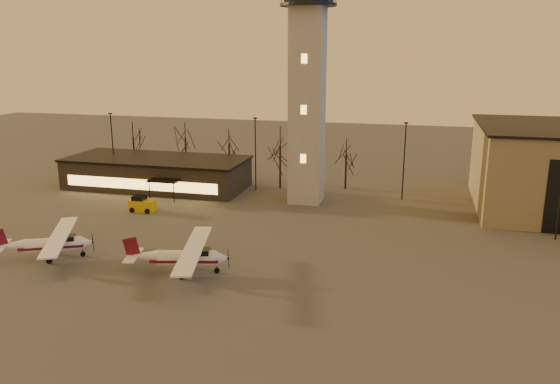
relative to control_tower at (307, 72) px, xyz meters
name	(u,v)px	position (x,y,z in m)	size (l,w,h in m)	color
ground	(226,301)	(0.00, -30.00, -16.33)	(220.00, 220.00, 0.00)	#454240
control_tower	(307,72)	(0.00, 0.00, 0.00)	(6.80, 6.80, 32.60)	#9D9A95
terminal	(157,173)	(-21.99, 1.98, -14.17)	(25.40, 12.20, 4.30)	black
light_poles	(312,159)	(0.50, 1.00, -10.92)	(58.50, 12.25, 10.14)	black
tree_row	(229,141)	(-13.70, 9.16, -10.39)	(37.20, 9.20, 8.80)	black
cessna_front	(189,261)	(-5.00, -25.63, -15.18)	(9.70, 12.11, 3.34)	silver
cessna_rear	(56,247)	(-18.51, -25.45, -15.22)	(9.37, 11.17, 3.23)	white
service_cart	(142,205)	(-18.32, -9.37, -15.60)	(3.02, 1.95, 1.90)	gold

